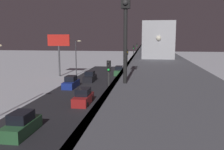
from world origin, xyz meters
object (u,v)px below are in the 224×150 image
at_px(subway_train, 152,38).
at_px(traffic_light_far, 134,54).
at_px(sedan_red, 83,98).
at_px(sedan_green, 22,125).
at_px(traffic_light_near, 109,87).
at_px(sedan_black, 90,77).
at_px(traffic_light_mid, 127,63).
at_px(traffic_light_distant, 137,50).
at_px(sedan_green_2, 119,71).
at_px(sedan_blue, 71,83).
at_px(commercial_billboard, 59,44).
at_px(rail_signal, 125,18).

height_order(subway_train, traffic_light_far, subway_train).
relative_size(subway_train, traffic_light_far, 8.67).
xyz_separation_m(sedan_red, traffic_light_far, (-4.70, -30.47, 3.41)).
relative_size(subway_train, sedan_green, 12.35).
bearing_deg(subway_train, traffic_light_near, 82.06).
distance_m(sedan_black, traffic_light_mid, 9.71).
xyz_separation_m(traffic_light_far, traffic_light_distant, (0.00, -19.86, 0.00)).
bearing_deg(sedan_green_2, traffic_light_near, -85.12).
height_order(sedan_green, sedan_blue, same).
height_order(sedan_green_2, sedan_black, same).
bearing_deg(traffic_light_distant, sedan_red, 84.67).
relative_size(subway_train, commercial_billboard, 6.23).
bearing_deg(sedan_blue, sedan_green, 95.17).
distance_m(rail_signal, sedan_black, 37.12).
relative_size(sedan_green, commercial_billboard, 0.50).
bearing_deg(subway_train, traffic_light_distant, -82.21).
bearing_deg(sedan_green, traffic_light_near, -171.98).
relative_size(sedan_blue, traffic_light_far, 0.72).
relative_size(sedan_black, traffic_light_far, 0.67).
bearing_deg(sedan_green_2, subway_train, -32.44).
xyz_separation_m(sedan_green_2, traffic_light_mid, (-2.90, 14.11, 3.40)).
height_order(rail_signal, traffic_light_mid, rail_signal).
relative_size(traffic_light_near, traffic_light_far, 1.00).
bearing_deg(sedan_blue, traffic_light_mid, -173.75).
bearing_deg(traffic_light_mid, sedan_blue, 6.25).
distance_m(subway_train, sedan_green_2, 11.11).
bearing_deg(traffic_light_near, sedan_black, -73.31).
bearing_deg(traffic_light_mid, traffic_light_near, 90.00).
relative_size(sedan_green_2, traffic_light_distant, 0.72).
bearing_deg(commercial_billboard, sedan_green_2, -163.04).
relative_size(traffic_light_far, traffic_light_distant, 1.00).
bearing_deg(sedan_blue, sedan_black, -106.26).
bearing_deg(commercial_billboard, sedan_blue, 118.15).
distance_m(sedan_blue, sedan_black, 6.43).
bearing_deg(traffic_light_far, traffic_light_near, 90.00).
distance_m(sedan_green, commercial_billboard, 32.77).
xyz_separation_m(sedan_red, commercial_billboard, (10.66, -20.92, 6.04)).
bearing_deg(commercial_billboard, traffic_light_distant, -117.57).
height_order(subway_train, traffic_light_distant, subway_train).
bearing_deg(sedan_green_2, sedan_black, -117.18).
relative_size(sedan_red, traffic_light_mid, 0.71).
distance_m(rail_signal, traffic_light_far, 49.86).
bearing_deg(subway_train, rail_signal, 87.23).
relative_size(sedan_blue, traffic_light_distant, 0.72).
xyz_separation_m(traffic_light_distant, commercial_billboard, (15.36, 29.42, 2.63)).
height_order(subway_train, sedan_black, subway_train).
bearing_deg(traffic_light_distant, commercial_billboard, 62.43).
relative_size(traffic_light_near, traffic_light_mid, 1.00).
bearing_deg(sedan_red, traffic_light_distant, 84.67).
height_order(subway_train, rail_signal, rail_signal).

